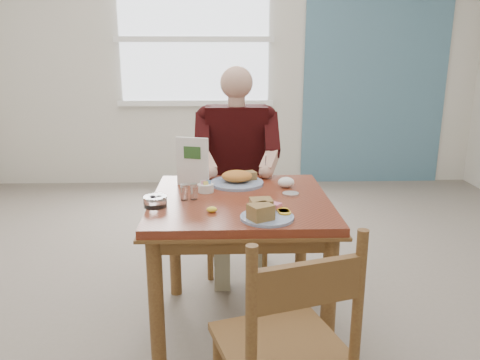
{
  "coord_description": "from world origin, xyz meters",
  "views": [
    {
      "loc": [
        -0.07,
        -2.28,
        1.47
      ],
      "look_at": [
        -0.0,
        0.0,
        0.84
      ],
      "focal_mm": 35.0,
      "sensor_mm": 36.0,
      "label": 1
    }
  ],
  "objects_px": {
    "table": "(240,218)",
    "near_plate": "(264,212)",
    "chair_near": "(287,351)",
    "far_plate": "(238,179)",
    "diner": "(237,156)",
    "chair_far": "(237,200)"
  },
  "relations": [
    {
      "from": "table",
      "to": "near_plate",
      "type": "relative_size",
      "value": 2.96
    },
    {
      "from": "chair_near",
      "to": "far_plate",
      "type": "xyz_separation_m",
      "value": [
        -0.14,
        1.15,
        0.3
      ]
    },
    {
      "from": "table",
      "to": "chair_near",
      "type": "distance_m",
      "value": 0.92
    },
    {
      "from": "chair_near",
      "to": "far_plate",
      "type": "relative_size",
      "value": 2.46
    },
    {
      "from": "table",
      "to": "far_plate",
      "type": "bearing_deg",
      "value": 91.25
    },
    {
      "from": "table",
      "to": "chair_near",
      "type": "bearing_deg",
      "value": -81.64
    },
    {
      "from": "far_plate",
      "to": "near_plate",
      "type": "bearing_deg",
      "value": -79.53
    },
    {
      "from": "chair_near",
      "to": "diner",
      "type": "xyz_separation_m",
      "value": [
        -0.13,
        1.6,
        0.33
      ]
    },
    {
      "from": "table",
      "to": "chair_far",
      "type": "relative_size",
      "value": 0.97
    },
    {
      "from": "chair_near",
      "to": "diner",
      "type": "distance_m",
      "value": 1.64
    },
    {
      "from": "near_plate",
      "to": "far_plate",
      "type": "xyz_separation_m",
      "value": [
        -0.1,
        0.56,
        0.0
      ]
    },
    {
      "from": "chair_far",
      "to": "chair_near",
      "type": "height_order",
      "value": "same"
    },
    {
      "from": "chair_far",
      "to": "diner",
      "type": "bearing_deg",
      "value": -89.99
    },
    {
      "from": "chair_far",
      "to": "near_plate",
      "type": "height_order",
      "value": "chair_far"
    },
    {
      "from": "near_plate",
      "to": "far_plate",
      "type": "bearing_deg",
      "value": 100.47
    },
    {
      "from": "diner",
      "to": "far_plate",
      "type": "distance_m",
      "value": 0.46
    },
    {
      "from": "chair_far",
      "to": "far_plate",
      "type": "distance_m",
      "value": 0.62
    },
    {
      "from": "diner",
      "to": "near_plate",
      "type": "distance_m",
      "value": 1.02
    },
    {
      "from": "far_plate",
      "to": "diner",
      "type": "bearing_deg",
      "value": 89.31
    },
    {
      "from": "table",
      "to": "chair_far",
      "type": "bearing_deg",
      "value": 90.0
    },
    {
      "from": "diner",
      "to": "chair_far",
      "type": "bearing_deg",
      "value": 90.01
    },
    {
      "from": "chair_far",
      "to": "near_plate",
      "type": "xyz_separation_m",
      "value": [
        0.1,
        -1.11,
        0.3
      ]
    }
  ]
}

